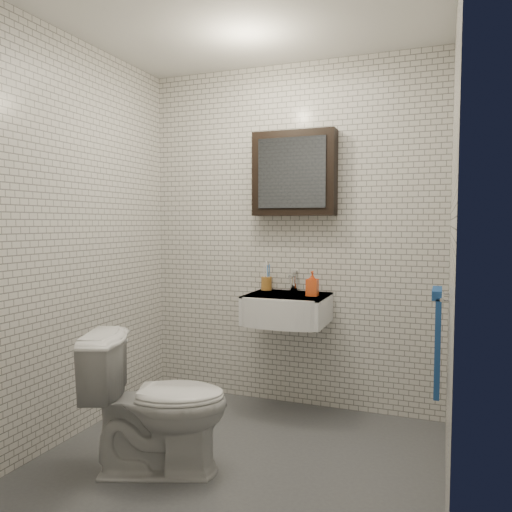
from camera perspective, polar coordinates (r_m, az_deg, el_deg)
name	(u,v)px	position (r m, az deg, el deg)	size (l,w,h in m)	color
ground	(238,460)	(3.05, -2.08, -22.29)	(2.20, 2.00, 0.01)	#494B51
room_shell	(237,201)	(2.75, -2.15, 6.27)	(2.22, 2.02, 2.51)	silver
washbasin	(286,309)	(3.47, 3.41, -6.04)	(0.55, 0.50, 0.20)	white
faucet	(294,282)	(3.63, 4.35, -3.02)	(0.06, 0.20, 0.15)	silver
mirror_cabinet	(294,174)	(3.62, 4.40, 9.37)	(0.60, 0.15, 0.60)	black
towel_rail	(438,337)	(2.94, 20.06, -8.67)	(0.09, 0.30, 0.58)	silver
toothbrush_cup	(266,283)	(3.71, 1.20, -3.08)	(0.09, 0.09, 0.22)	#A76D29
soap_bottle	(312,283)	(3.43, 6.45, -3.14)	(0.08, 0.08, 0.17)	#FF511A
toilet	(158,402)	(2.86, -11.16, -16.05)	(0.43, 0.75, 0.76)	white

